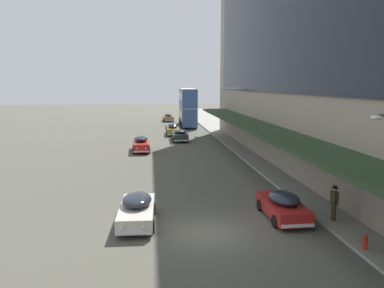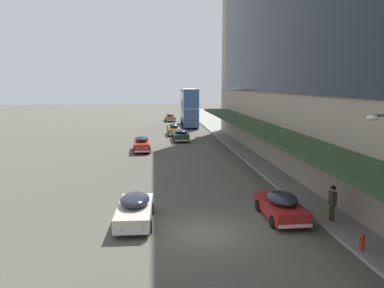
# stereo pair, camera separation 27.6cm
# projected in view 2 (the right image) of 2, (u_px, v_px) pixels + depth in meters

# --- Properties ---
(ground) EXTENTS (240.00, 240.00, 0.00)m
(ground) POSITION_uv_depth(u_px,v_px,m) (205.00, 233.00, 18.17)
(ground) COLOR #4D4C41
(transit_bus_kerbside_front) EXTENTS (2.91, 11.36, 6.40)m
(transit_bus_kerbside_front) POSITION_uv_depth(u_px,v_px,m) (189.00, 106.00, 63.89)
(transit_bus_kerbside_front) COLOR #3D5D97
(transit_bus_kerbside_front) RESTS_ON ground
(sedan_far_back) EXTENTS (1.85, 5.05, 1.67)m
(sedan_far_back) POSITION_uv_depth(u_px,v_px,m) (174.00, 129.00, 53.24)
(sedan_far_back) COLOR olive
(sedan_far_back) RESTS_ON ground
(sedan_oncoming_front) EXTENTS (1.95, 4.73, 1.62)m
(sedan_oncoming_front) POSITION_uv_depth(u_px,v_px,m) (142.00, 144.00, 40.27)
(sedan_oncoming_front) COLOR #B3241E
(sedan_oncoming_front) RESTS_ON ground
(sedan_trailing_mid) EXTENTS (1.99, 4.67, 1.47)m
(sedan_trailing_mid) POSITION_uv_depth(u_px,v_px,m) (135.00, 209.00, 19.46)
(sedan_trailing_mid) COLOR beige
(sedan_trailing_mid) RESTS_ON ground
(sedan_lead_near) EXTENTS (1.91, 4.42, 1.49)m
(sedan_lead_near) POSITION_uv_depth(u_px,v_px,m) (281.00, 205.00, 20.03)
(sedan_lead_near) COLOR #A61D1D
(sedan_lead_near) RESTS_ON ground
(sedan_lead_mid) EXTENTS (2.06, 4.66, 1.50)m
(sedan_lead_mid) POSITION_uv_depth(u_px,v_px,m) (170.00, 117.00, 72.76)
(sedan_lead_mid) COLOR #A06E34
(sedan_lead_mid) RESTS_ON ground
(sedan_second_near) EXTENTS (1.97, 4.93, 1.51)m
(sedan_second_near) POSITION_uv_depth(u_px,v_px,m) (181.00, 135.00, 47.68)
(sedan_second_near) COLOR #243328
(sedan_second_near) RESTS_ON ground
(pedestrian_at_kerb) EXTENTS (0.33, 0.62, 1.86)m
(pedestrian_at_kerb) POSITION_uv_depth(u_px,v_px,m) (332.00, 202.00, 19.21)
(pedestrian_at_kerb) COLOR #342C16
(pedestrian_at_kerb) RESTS_ON sidewalk_kerb
(fire_hydrant) EXTENTS (0.20, 0.40, 0.70)m
(fire_hydrant) POSITION_uv_depth(u_px,v_px,m) (362.00, 242.00, 15.90)
(fire_hydrant) COLOR red
(fire_hydrant) RESTS_ON sidewalk_kerb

